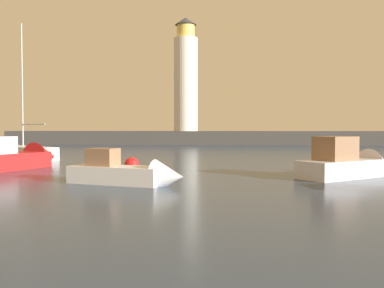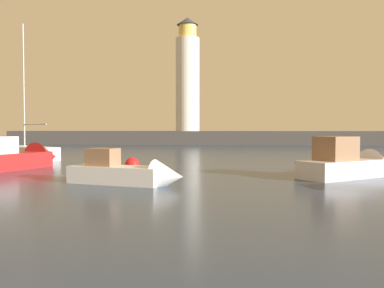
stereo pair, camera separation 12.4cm
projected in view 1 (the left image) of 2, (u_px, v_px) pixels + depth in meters
The scene contains 8 objects.
ground_plane at pixel (212, 160), 34.98m from camera, with size 220.00×220.00×0.00m, color #2D3D51.
breakwater at pixel (221, 138), 68.48m from camera, with size 72.17×4.82×2.24m, color #423F3D.
lighthouse at pixel (186, 78), 68.64m from camera, with size 3.91×3.91×18.64m.
motorboat_1 at pixel (354, 164), 23.13m from camera, with size 6.59×5.67×2.70m.
motorboat_2 at pixel (131, 173), 19.89m from camera, with size 6.04×3.05×2.01m.
motorboat_4 at pixel (19, 158), 27.90m from camera, with size 4.52×8.02×2.70m.
sailboat_moored at pixel (27, 152), 36.28m from camera, with size 7.06×6.15×11.85m.
mooring_buoy at pixel (132, 165), 25.58m from camera, with size 0.90×0.90×0.90m, color red.
Camera 1 is at (1.51, -1.20, 2.68)m, focal length 38.96 mm.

